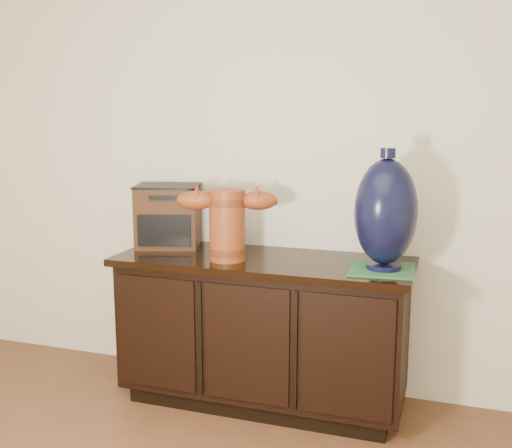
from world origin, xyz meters
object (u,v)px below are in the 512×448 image
(tv_radio, at_px, (168,216))
(sideboard, at_px, (263,329))
(spray_can, at_px, (230,229))
(terracotta_vessel, at_px, (227,221))
(lamp_base, at_px, (386,212))

(tv_radio, bearing_deg, sideboard, -26.79)
(tv_radio, bearing_deg, spray_can, 1.73)
(terracotta_vessel, bearing_deg, sideboard, 14.64)
(lamp_base, xyz_separation_m, spray_can, (-0.84, 0.26, -0.17))
(sideboard, xyz_separation_m, lamp_base, (0.59, -0.06, 0.64))
(tv_radio, height_order, lamp_base, lamp_base)
(terracotta_vessel, height_order, tv_radio, terracotta_vessel)
(sideboard, height_order, lamp_base, lamp_base)
(terracotta_vessel, distance_m, spray_can, 0.33)
(terracotta_vessel, bearing_deg, tv_radio, 137.15)
(tv_radio, relative_size, lamp_base, 0.72)
(sideboard, relative_size, spray_can, 7.46)
(sideboard, bearing_deg, spray_can, 141.19)
(sideboard, xyz_separation_m, tv_radio, (-0.56, 0.10, 0.53))
(tv_radio, bearing_deg, lamp_base, -24.43)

